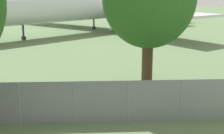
{
  "coord_description": "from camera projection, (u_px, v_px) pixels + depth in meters",
  "views": [
    {
      "loc": [
        1.04,
        -3.65,
        6.15
      ],
      "look_at": [
        1.93,
        13.24,
        2.0
      ],
      "focal_mm": 50.0,
      "sensor_mm": 36.0,
      "label": 1
    }
  ],
  "objects": [
    {
      "name": "airplane",
      "position": [
        97.0,
        6.0,
        47.29
      ],
      "size": [
        37.08,
        33.48,
        11.9
      ],
      "rotation": [
        0.0,
        0.0,
        -2.42
      ],
      "color": "silver",
      "rests_on": "ground"
    },
    {
      "name": "perimeter_fence",
      "position": [
        74.0,
        103.0,
        14.64
      ],
      "size": [
        56.07,
        0.07,
        2.08
      ],
      "color": "gray",
      "rests_on": "ground"
    }
  ]
}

